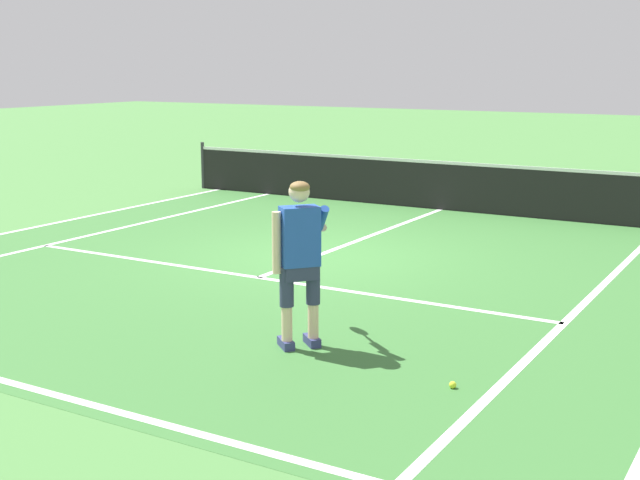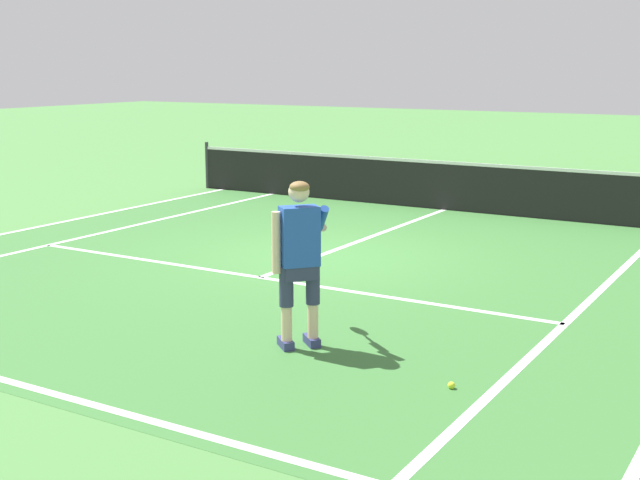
{
  "view_description": "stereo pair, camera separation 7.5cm",
  "coord_description": "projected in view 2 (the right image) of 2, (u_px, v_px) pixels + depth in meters",
  "views": [
    {
      "loc": [
        6.38,
        -10.83,
        2.84
      ],
      "look_at": [
        2.0,
        -3.37,
        1.05
      ],
      "focal_mm": 47.87,
      "sensor_mm": 36.0,
      "label": 1
    },
    {
      "loc": [
        6.44,
        -10.79,
        2.84
      ],
      "look_at": [
        2.0,
        -3.37,
        1.05
      ],
      "focal_mm": 47.87,
      "sensor_mm": 36.0,
      "label": 2
    }
  ],
  "objects": [
    {
      "name": "tennis_net",
      "position": [
        445.0,
        185.0,
        16.82
      ],
      "size": [
        11.96,
        0.08,
        1.07
      ],
      "color": "#333338",
      "rests_on": "ground"
    },
    {
      "name": "line_singles_left",
      "position": [
        96.0,
        234.0,
        14.47
      ],
      "size": [
        0.1,
        10.75,
        0.01
      ],
      "primitive_type": "cube",
      "color": "white",
      "rests_on": "ground"
    },
    {
      "name": "line_singles_right",
      "position": [
        587.0,
        302.0,
        10.34
      ],
      "size": [
        0.1,
        10.75,
        0.01
      ],
      "primitive_type": "cube",
      "color": "white",
      "rests_on": "ground"
    },
    {
      "name": "line_centre_service",
      "position": [
        370.0,
        237.0,
        14.23
      ],
      "size": [
        0.1,
        6.4,
        0.01
      ],
      "primitive_type": "cube",
      "color": "white",
      "rests_on": "ground"
    },
    {
      "name": "tennis_player",
      "position": [
        299.0,
        252.0,
        8.54
      ],
      "size": [
        0.79,
        1.13,
        1.71
      ],
      "color": "navy",
      "rests_on": "ground"
    },
    {
      "name": "court_inner_surface",
      "position": [
        300.0,
        263.0,
        12.4
      ],
      "size": [
        10.98,
        11.15,
        0.0
      ],
      "primitive_type": "cube",
      "color": "#387033",
      "rests_on": "ground"
    },
    {
      "name": "ground_plane",
      "position": [
        320.0,
        256.0,
        12.88
      ],
      "size": [
        80.0,
        80.0,
        0.0
      ],
      "primitive_type": "plane",
      "color": "#477F3D"
    },
    {
      "name": "line_doubles_left",
      "position": [
        39.0,
        227.0,
        15.16
      ],
      "size": [
        0.1,
        10.75,
        0.01
      ],
      "primitive_type": "cube",
      "color": "white",
      "rests_on": "ground"
    },
    {
      "name": "tennis_ball_near_feet",
      "position": [
        451.0,
        385.0,
        7.59
      ],
      "size": [
        0.07,
        0.07,
        0.07
      ],
      "primitive_type": "sphere",
      "color": "#CCE02D",
      "rests_on": "ground"
    },
    {
      "name": "line_service",
      "position": [
        260.0,
        277.0,
        11.54
      ],
      "size": [
        8.23,
        0.1,
        0.01
      ],
      "primitive_type": "cube",
      "color": "white",
      "rests_on": "ground"
    }
  ]
}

